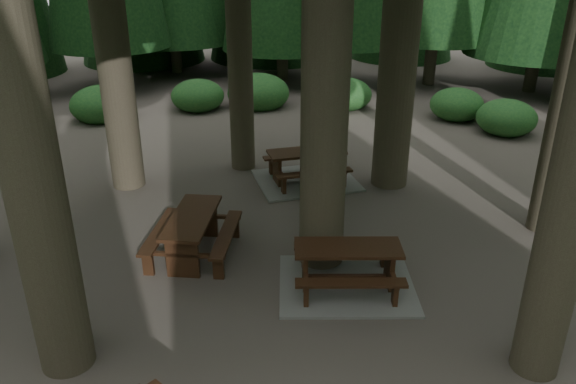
{
  "coord_description": "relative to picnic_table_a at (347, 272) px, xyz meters",
  "views": [
    {
      "loc": [
        1.01,
        -9.23,
        5.68
      ],
      "look_at": [
        0.1,
        0.95,
        1.1
      ],
      "focal_mm": 35.0,
      "sensor_mm": 36.0,
      "label": 1
    }
  ],
  "objects": [
    {
      "name": "ground",
      "position": [
        -1.29,
        0.63,
        -0.28
      ],
      "size": [
        80.0,
        80.0,
        0.0
      ],
      "primitive_type": "plane",
      "color": "#504841",
      "rests_on": "ground"
    },
    {
      "name": "picnic_table_b",
      "position": [
        -2.99,
        0.84,
        0.29
      ],
      "size": [
        1.61,
        1.99,
        0.86
      ],
      "rotation": [
        0.0,
        0.0,
        1.56
      ],
      "color": "#321F0F",
      "rests_on": "ground"
    },
    {
      "name": "picnic_table_a",
      "position": [
        0.0,
        0.0,
        0.0
      ],
      "size": [
        2.57,
        2.19,
        0.81
      ],
      "rotation": [
        0.0,
        0.0,
        0.09
      ],
      "color": "gray",
      "rests_on": "ground"
    },
    {
      "name": "picnic_table_c",
      "position": [
        -1.01,
        4.74,
        0.01
      ],
      "size": [
        3.03,
        2.78,
        0.84
      ],
      "rotation": [
        0.0,
        0.0,
        0.36
      ],
      "color": "gray",
      "rests_on": "ground"
    },
    {
      "name": "shrub_ring",
      "position": [
        -0.59,
        1.38,
        0.12
      ],
      "size": [
        23.86,
        24.64,
        1.49
      ],
      "color": "#205F2B",
      "rests_on": "ground"
    }
  ]
}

